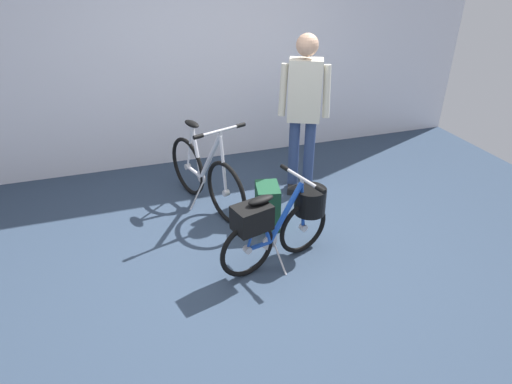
{
  "coord_description": "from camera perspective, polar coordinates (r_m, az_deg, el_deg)",
  "views": [
    {
      "loc": [
        -0.91,
        -2.62,
        2.28
      ],
      "look_at": [
        0.06,
        0.32,
        0.55
      ],
      "focal_mm": 30.47,
      "sensor_mm": 36.0,
      "label": 1
    }
  ],
  "objects": [
    {
      "name": "visitor_near_wall",
      "position": [
        4.4,
        6.31,
        11.06
      ],
      "size": [
        0.49,
        0.37,
        1.62
      ],
      "color": "navy",
      "rests_on": "ground_plane"
    },
    {
      "name": "back_wall",
      "position": [
        5.1,
        -8.26,
        20.33
      ],
      "size": [
        7.07,
        0.1,
        3.03
      ],
      "primitive_type": "cube",
      "color": "silver",
      "rests_on": "ground_plane"
    },
    {
      "name": "ground_plane",
      "position": [
        3.59,
        0.69,
        -10.22
      ],
      "size": [
        7.07,
        7.07,
        0.0
      ],
      "primitive_type": "plane",
      "color": "#2D3D51"
    },
    {
      "name": "folding_bike_foreground",
      "position": [
        3.47,
        3.37,
        -3.69
      ],
      "size": [
        1.02,
        0.52,
        0.74
      ],
      "color": "black",
      "rests_on": "ground_plane"
    },
    {
      "name": "display_bike_left",
      "position": [
        4.28,
        -6.65,
        2.22
      ],
      "size": [
        0.6,
        1.26,
        0.93
      ],
      "color": "black",
      "rests_on": "ground_plane"
    },
    {
      "name": "backpack_on_floor",
      "position": [
        4.02,
        1.44,
        -1.88
      ],
      "size": [
        0.28,
        0.33,
        0.41
      ],
      "color": "#19472D",
      "rests_on": "ground_plane"
    }
  ]
}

